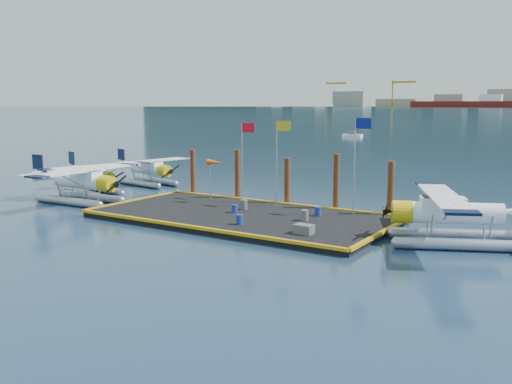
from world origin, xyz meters
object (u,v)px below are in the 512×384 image
(drum_4, at_px, (318,211))
(flagpole_red, at_px, (244,150))
(seaplane_d, at_px, (450,216))
(drum_2, at_px, (305,215))
(seaplane_b, at_px, (95,178))
(piling_4, at_px, (391,191))
(drum_5, at_px, (244,205))
(crate, at_px, (304,229))
(flagpole_yellow, at_px, (279,150))
(piling_0, at_px, (193,174))
(flagpole_blue, at_px, (358,152))
(seaplane_a, at_px, (83,184))
(piling_1, at_px, (238,176))
(windsock, at_px, (215,163))
(piling_2, at_px, (287,183))
(drum_0, at_px, (235,209))
(drum_1, at_px, (240,220))
(piling_3, at_px, (336,184))
(seaplane_c, at_px, (150,171))

(drum_4, bearing_deg, flagpole_red, 166.90)
(seaplane_d, bearing_deg, drum_2, 66.53)
(seaplane_b, xyz_separation_m, flagpole_red, (14.40, 1.69, 2.91))
(drum_2, bearing_deg, piling_4, 52.45)
(drum_5, relative_size, crate, 0.63)
(seaplane_d, bearing_deg, flagpole_yellow, 51.32)
(piling_0, bearing_deg, seaplane_b, -158.09)
(seaplane_b, relative_size, seaplane_d, 0.93)
(flagpole_red, relative_size, flagpole_yellow, 0.97)
(flagpole_blue, bearing_deg, piling_0, 173.99)
(seaplane_a, height_order, piling_1, piling_1)
(windsock, bearing_deg, piling_2, 16.15)
(piling_1, bearing_deg, drum_0, -57.73)
(seaplane_b, bearing_deg, drum_4, 107.54)
(flagpole_yellow, height_order, piling_1, flagpole_yellow)
(seaplane_b, bearing_deg, drum_1, 92.34)
(seaplane_b, relative_size, flagpole_red, 1.59)
(drum_0, xyz_separation_m, piling_3, (5.20, 5.23, 1.47))
(seaplane_c, height_order, flagpole_blue, flagpole_blue)
(seaplane_b, height_order, drum_1, seaplane_b)
(seaplane_b, height_order, seaplane_d, seaplane_d)
(seaplane_a, bearing_deg, seaplane_c, -168.81)
(seaplane_a, xyz_separation_m, seaplane_b, (-2.63, 3.57, -0.10))
(flagpole_blue, height_order, piling_1, flagpole_blue)
(crate, bearing_deg, seaplane_b, 167.56)
(drum_0, distance_m, piling_2, 5.50)
(drum_2, bearing_deg, flagpole_red, 153.52)
(crate, distance_m, piling_3, 8.69)
(piling_0, bearing_deg, piling_2, 0.00)
(seaplane_d, relative_size, piling_4, 2.56)
(seaplane_c, relative_size, piling_2, 2.42)
(flagpole_yellow, bearing_deg, piling_4, 11.60)
(crate, bearing_deg, windsock, 149.13)
(flagpole_red, relative_size, piling_4, 1.50)
(seaplane_a, xyz_separation_m, piling_4, (22.56, 6.86, 0.41))
(piling_1, bearing_deg, drum_1, -55.08)
(drum_4, relative_size, piling_4, 0.15)
(seaplane_c, xyz_separation_m, piling_3, (20.99, -3.34, 0.73))
(seaplane_b, distance_m, drum_0, 16.13)
(piling_0, xyz_separation_m, piling_2, (9.00, 0.00, -0.10))
(seaplane_b, bearing_deg, drum_2, 102.64)
(seaplane_b, bearing_deg, flagpole_blue, 111.48)
(drum_1, relative_size, piling_4, 0.16)
(drum_0, height_order, piling_1, piling_1)
(seaplane_d, bearing_deg, windsock, 55.59)
(drum_0, xyz_separation_m, piling_0, (-7.80, 5.23, 1.32))
(seaplane_a, relative_size, piling_3, 2.38)
(piling_2, bearing_deg, flagpole_red, -150.20)
(drum_4, height_order, piling_3, piling_3)
(flagpole_blue, bearing_deg, seaplane_b, -175.86)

